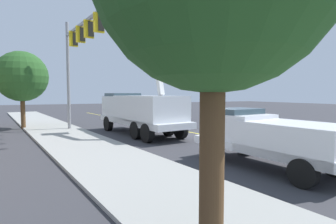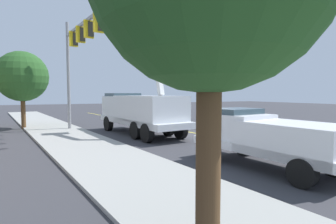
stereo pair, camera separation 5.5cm
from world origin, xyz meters
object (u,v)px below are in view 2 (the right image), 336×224
(passing_minivan, at_px, (151,110))
(traffic_cone_mid_rear, at_px, (182,130))
(traffic_cone_mid_front, at_px, (237,140))
(service_pickup_truck, at_px, (268,137))
(traffic_cone_trailing, at_px, (138,121))
(traffic_signal_mast, at_px, (78,49))
(utility_bucket_truck, at_px, (140,110))

(passing_minivan, relative_size, traffic_cone_mid_rear, 6.94)
(traffic_cone_mid_front, bearing_deg, service_pickup_truck, 155.37)
(service_pickup_truck, relative_size, traffic_cone_trailing, 7.09)
(traffic_cone_mid_rear, xyz_separation_m, traffic_cone_trailing, (6.25, 0.70, 0.05))
(traffic_signal_mast, bearing_deg, traffic_cone_trailing, -59.95)
(traffic_cone_mid_rear, relative_size, traffic_cone_trailing, 0.88)
(service_pickup_truck, distance_m, passing_minivan, 19.45)
(traffic_cone_trailing, bearing_deg, passing_minivan, -32.96)
(traffic_cone_mid_front, distance_m, traffic_cone_trailing, 10.88)
(traffic_cone_mid_front, bearing_deg, traffic_cone_mid_rear, 7.58)
(traffic_cone_mid_front, distance_m, traffic_signal_mast, 11.37)
(utility_bucket_truck, distance_m, traffic_cone_mid_rear, 3.06)
(utility_bucket_truck, relative_size, traffic_signal_mast, 1.09)
(service_pickup_truck, distance_m, traffic_cone_mid_front, 3.83)
(passing_minivan, bearing_deg, traffic_signal_mast, 133.52)
(utility_bucket_truck, xyz_separation_m, traffic_cone_mid_front, (-6.21, -2.85, -1.25))
(traffic_cone_mid_rear, distance_m, traffic_cone_trailing, 6.29)
(service_pickup_truck, bearing_deg, traffic_cone_mid_front, -24.63)
(traffic_cone_mid_rear, bearing_deg, service_pickup_truck, 173.16)
(service_pickup_truck, relative_size, traffic_cone_mid_rear, 8.08)
(passing_minivan, relative_size, traffic_signal_mast, 0.65)
(traffic_cone_mid_front, height_order, traffic_cone_trailing, traffic_cone_trailing)
(traffic_cone_mid_front, relative_size, traffic_cone_mid_rear, 1.01)
(traffic_cone_mid_rear, bearing_deg, traffic_cone_trailing, 6.36)
(traffic_signal_mast, bearing_deg, traffic_cone_mid_rear, -119.62)
(traffic_signal_mast, bearing_deg, passing_minivan, -46.48)
(utility_bucket_truck, bearing_deg, service_pickup_truck, -172.37)
(traffic_cone_trailing, relative_size, traffic_signal_mast, 0.11)
(traffic_cone_mid_front, relative_size, traffic_signal_mast, 0.09)
(utility_bucket_truck, xyz_separation_m, traffic_cone_trailing, (4.60, -1.55, -1.21))
(traffic_cone_trailing, bearing_deg, traffic_cone_mid_front, -173.12)
(utility_bucket_truck, relative_size, traffic_cone_mid_front, 11.58)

